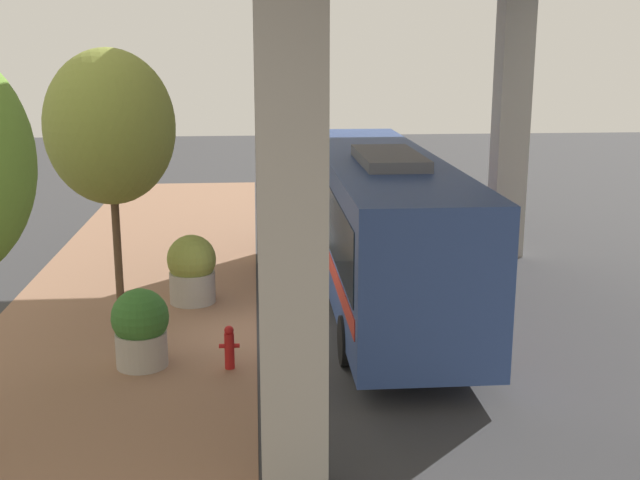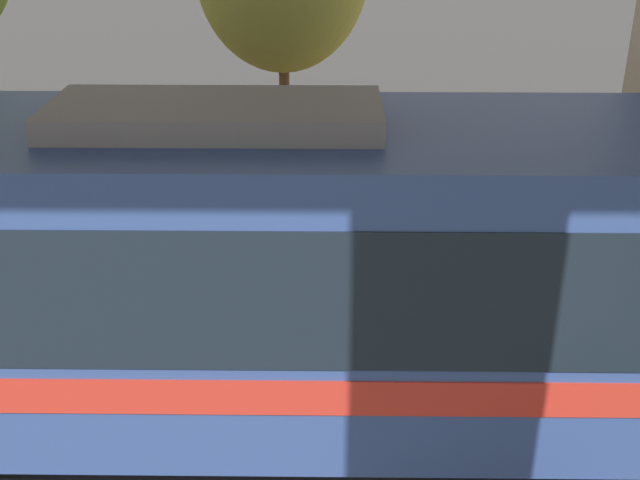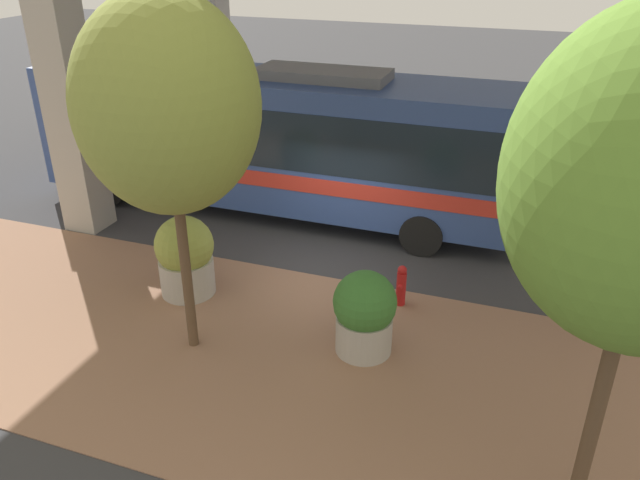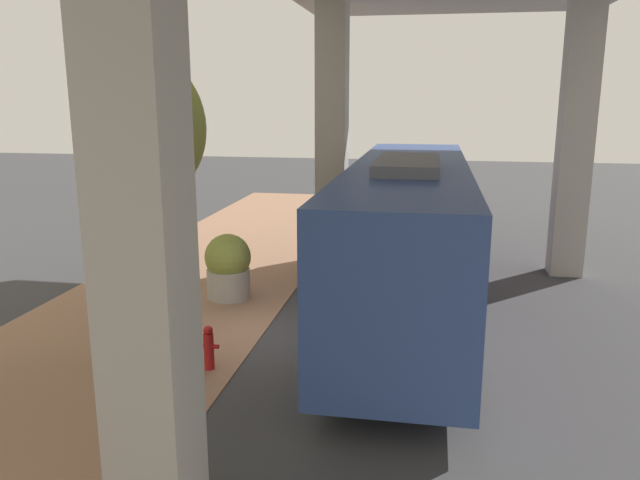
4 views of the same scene
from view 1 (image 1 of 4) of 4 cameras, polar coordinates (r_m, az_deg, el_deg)
The scene contains 7 objects.
ground_plane at distance 17.70m, azimuth -4.52°, elevation -6.70°, with size 80.00×80.00×0.00m, color #38383A.
sidewalk_strip at distance 17.96m, azimuth -14.20°, elevation -6.75°, with size 6.00×40.00×0.02m.
bus at distance 19.54m, azimuth 4.22°, elevation 1.59°, with size 2.78×12.72×3.83m.
fire_hydrant at distance 15.77m, azimuth -6.46°, elevation -7.60°, with size 0.40×0.19×0.89m.
planter_front at distance 19.73m, azimuth -9.09°, elevation -2.08°, with size 1.19×1.19×1.70m.
planter_middle at distance 16.06m, azimuth -12.63°, elevation -6.13°, with size 1.12×1.12×1.58m.
street_tree_near at distance 18.29m, azimuth -14.71°, elevation 7.75°, with size 2.84×2.84×6.12m.
Camera 1 is at (0.04, -16.60, 6.14)m, focal length 45.00 mm.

